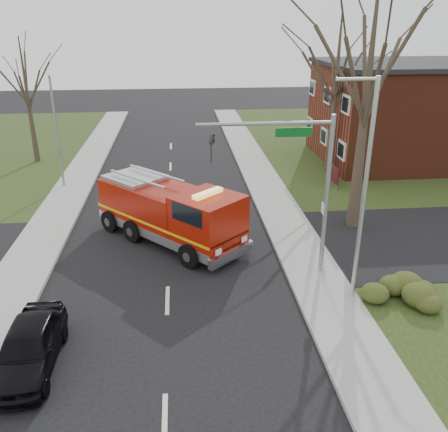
{
  "coord_description": "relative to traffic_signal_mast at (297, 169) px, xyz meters",
  "views": [
    {
      "loc": [
        0.66,
        -15.83,
        10.13
      ],
      "look_at": [
        2.55,
        3.47,
        2.0
      ],
      "focal_mm": 38.0,
      "sensor_mm": 36.0,
      "label": 1
    }
  ],
  "objects": [
    {
      "name": "bare_tree_far",
      "position": [
        5.79,
        13.5,
        1.78
      ],
      "size": [
        5.25,
        5.25,
        10.5
      ],
      "color": "#32271D",
      "rests_on": "ground"
    },
    {
      "name": "bare_tree_left",
      "position": [
        -15.21,
        18.5,
        0.86
      ],
      "size": [
        4.5,
        4.5,
        9.0
      ],
      "color": "#32271D",
      "rests_on": "ground"
    },
    {
      "name": "streetlight_pole",
      "position": [
        1.93,
        -2.0,
        -0.16
      ],
      "size": [
        1.48,
        0.16,
        8.4
      ],
      "color": "#B7BABF",
      "rests_on": "ground"
    },
    {
      "name": "health_center_sign",
      "position": [
        5.29,
        11.0,
        -3.83
      ],
      "size": [
        0.12,
        2.0,
        1.4
      ],
      "color": "#430F17",
      "rests_on": "ground"
    },
    {
      "name": "parked_car_maroon",
      "position": [
        -9.41,
        -4.86,
        -3.98
      ],
      "size": [
        1.73,
        4.29,
        1.46
      ],
      "primitive_type": "imported",
      "rotation": [
        0.0,
        0.0,
        -0.0
      ],
      "color": "black",
      "rests_on": "ground"
    },
    {
      "name": "ground",
      "position": [
        -5.21,
        -1.5,
        -4.71
      ],
      "size": [
        120.0,
        120.0,
        0.0
      ],
      "primitive_type": "plane",
      "color": "black",
      "rests_on": "ground"
    },
    {
      "name": "sidewalk_left",
      "position": [
        -11.41,
        -1.5,
        -4.63
      ],
      "size": [
        2.4,
        80.0,
        0.15
      ],
      "primitive_type": "cube",
      "color": "gray",
      "rests_on": "ground"
    },
    {
      "name": "bare_tree_near",
      "position": [
        4.29,
        4.5,
        2.71
      ],
      "size": [
        6.0,
        6.0,
        12.0
      ],
      "color": "#32271D",
      "rests_on": "ground"
    },
    {
      "name": "hedge_corner",
      "position": [
        3.79,
        -2.5,
        -4.13
      ],
      "size": [
        2.8,
        2.0,
        0.9
      ],
      "primitive_type": "ellipsoid",
      "color": "#2D3C15",
      "rests_on": "lawn_right"
    },
    {
      "name": "brick_building",
      "position": [
        13.79,
        16.5,
        -1.05
      ],
      "size": [
        15.4,
        10.4,
        7.25
      ],
      "color": "maroon",
      "rests_on": "ground"
    },
    {
      "name": "traffic_signal_mast",
      "position": [
        0.0,
        0.0,
        0.0
      ],
      "size": [
        5.29,
        0.18,
        6.8
      ],
      "color": "gray",
      "rests_on": "ground"
    },
    {
      "name": "fire_engine",
      "position": [
        -5.04,
        3.85,
        -3.27
      ],
      "size": [
        7.3,
        7.57,
        3.17
      ],
      "rotation": [
        0.0,
        0.0,
        0.75
      ],
      "color": "#981407",
      "rests_on": "ground"
    },
    {
      "name": "sidewalk_right",
      "position": [
        0.99,
        -1.5,
        -4.63
      ],
      "size": [
        2.4,
        80.0,
        0.15
      ],
      "primitive_type": "cube",
      "color": "gray",
      "rests_on": "ground"
    },
    {
      "name": "utility_pole_far",
      "position": [
        -12.01,
        12.5,
        -1.21
      ],
      "size": [
        0.14,
        0.14,
        7.0
      ],
      "primitive_type": "cylinder",
      "color": "gray",
      "rests_on": "ground"
    }
  ]
}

